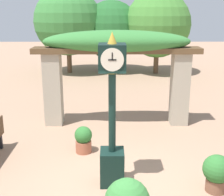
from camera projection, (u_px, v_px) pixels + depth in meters
name	position (u px, v px, depth m)	size (l,w,h in m)	color
ground_plane	(120.00, 187.00, 6.56)	(60.00, 60.00, 0.00)	#9E7A60
pedestal_clock	(112.00, 119.00, 6.32)	(0.52, 0.57, 3.21)	black
pergola	(117.00, 55.00, 9.59)	(5.16, 1.14, 3.00)	#A89E89
potted_plant_near_right	(217.00, 172.00, 6.31)	(0.58, 0.58, 0.79)	brown
potted_plant_far_left	(83.00, 139.00, 8.07)	(0.45, 0.45, 0.71)	#9E563D
tree_line	(111.00, 25.00, 17.61)	(8.77, 4.13, 4.82)	brown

